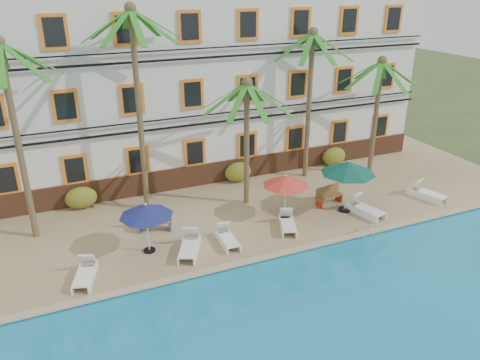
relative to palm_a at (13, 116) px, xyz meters
name	(u,v)px	position (x,y,z in m)	size (l,w,h in m)	color
ground	(281,246)	(9.58, -4.60, -5.62)	(100.00, 100.00, 0.00)	#384C23
pool_deck	(236,197)	(9.58, 0.40, -5.50)	(30.00, 12.00, 0.25)	tan
swimming_pool	(390,355)	(9.58, -11.60, -5.52)	(26.00, 12.00, 0.20)	teal
pool_coping	(292,251)	(9.58, -5.50, -5.34)	(30.00, 0.35, 0.06)	tan
hotel_building	(201,78)	(9.58, 5.38, -0.25)	(25.40, 6.44, 10.22)	silver
palm_a	(13,116)	(0.00, 0.00, 0.00)	(4.25, 4.25, 8.42)	brown
palm_b	(137,87)	(5.06, 0.74, 0.57)	(4.25, 4.25, 9.43)	brown
palm_c	(247,123)	(9.72, -0.60, -1.28)	(4.25, 4.25, 6.24)	brown
palm_d	(310,85)	(14.18, 1.24, -0.20)	(4.25, 4.25, 8.07)	brown
palm_e	(378,99)	(17.73, 0.05, -1.05)	(4.25, 4.25, 6.61)	brown
shrub_left	(81,198)	(2.14, 2.00, -4.82)	(1.50, 0.90, 1.10)	#204F16
shrub_mid	(238,172)	(10.39, 2.00, -4.82)	(1.50, 0.90, 1.10)	#204F16
shrub_right	(334,156)	(16.59, 2.00, -4.82)	(1.50, 0.90, 1.10)	#204F16
umbrella_blue	(146,211)	(4.23, -3.17, -3.51)	(2.18, 2.18, 2.18)	black
umbrella_red	(286,181)	(10.74, -2.70, -3.54)	(2.15, 2.15, 2.15)	black
umbrella_green	(348,168)	(13.71, -3.27, -3.16)	(2.59, 2.59, 2.59)	black
lounger_a	(85,274)	(1.59, -4.20, -5.10)	(1.15, 1.90, 0.85)	white
lounger_b	(189,246)	(5.72, -3.91, -5.07)	(1.48, 2.06, 0.92)	white
lounger_c	(227,238)	(7.39, -3.86, -5.10)	(0.70, 1.76, 0.82)	white
lounger_d	(287,223)	(10.33, -3.75, -5.10)	(1.25, 1.88, 0.84)	white
lounger_e	(364,208)	(14.35, -3.95, -5.07)	(1.15, 2.08, 0.93)	white
lounger_f	(426,193)	(18.32, -3.76, -5.08)	(1.24, 2.02, 0.90)	white
bench_left	(155,220)	(4.89, -1.50, -4.90)	(1.57, 0.86, 0.93)	olive
bench_right	(328,195)	(13.39, -2.33, -4.90)	(1.56, 0.74, 0.93)	olive
pool_ladder	(364,235)	(13.13, -5.60, -5.37)	(0.54, 0.74, 0.74)	silver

